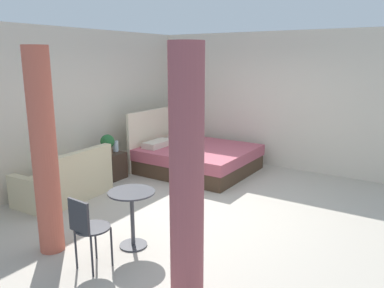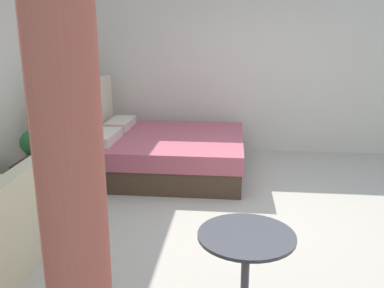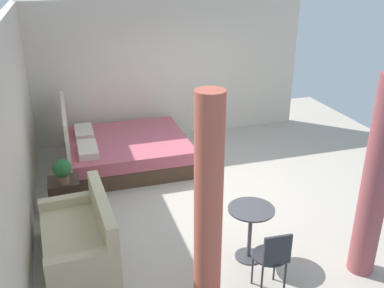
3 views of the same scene
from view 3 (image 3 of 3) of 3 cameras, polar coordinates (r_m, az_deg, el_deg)
name	(u,v)px [view 3 (image 3 of 3)]	position (r m, az deg, el deg)	size (l,w,h in m)	color
ground_plane	(212,191)	(7.16, 2.66, -6.16)	(8.26, 8.66, 0.02)	#B2A899
wall_back	(15,128)	(6.26, -22.31, 1.95)	(8.26, 0.12, 2.83)	beige
wall_right	(171,69)	(9.00, -2.86, 9.81)	(0.12, 5.66, 2.83)	beige
bed	(124,150)	(7.97, -8.99, -0.84)	(1.94, 2.13, 1.23)	#473323
couch	(81,239)	(5.69, -14.43, -12.09)	(1.52, 0.90, 0.84)	beige
nightstand	(65,195)	(6.76, -16.43, -6.53)	(0.41, 0.45, 0.51)	#38281E
potted_plant	(62,170)	(6.45, -16.76, -3.31)	(0.27, 0.27, 0.37)	brown
vase	(62,170)	(6.70, -16.79, -3.36)	(0.11, 0.11, 0.21)	silver
balcony_table	(250,224)	(5.46, 7.73, -10.44)	(0.57, 0.57, 0.72)	#3F3F44
cafe_chair_near_window	(273,256)	(4.93, 10.65, -14.33)	(0.41, 0.41, 0.85)	#2D2D33
curtain_left	(376,181)	(5.26, 23.14, -4.49)	(0.31, 0.31, 2.44)	#994C51
curtain_right	(208,208)	(4.34, 2.17, -8.52)	(0.29, 0.29, 2.44)	#C15B47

